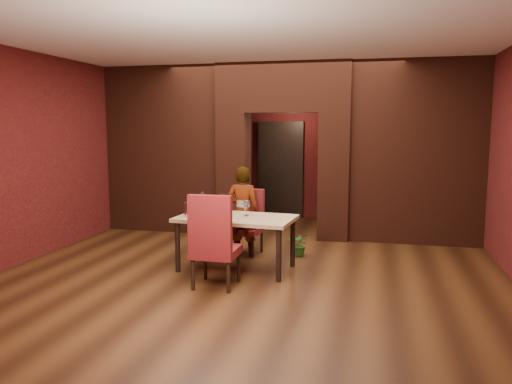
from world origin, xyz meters
The scene contains 24 objects.
floor centered at (0.00, 0.00, 0.00)m, with size 8.00×8.00×0.00m, color #412310.
ceiling centered at (0.00, 0.00, 3.20)m, with size 7.00×8.00×0.04m, color silver.
wall_back centered at (0.00, 4.00, 1.60)m, with size 7.00×0.04×3.20m, color maroon.
wall_front centered at (0.00, -4.00, 1.60)m, with size 7.00×0.04×3.20m, color maroon.
wall_left centered at (-3.50, 0.00, 1.60)m, with size 0.04×8.00×3.20m, color maroon.
pillar_left centered at (-0.95, 2.00, 1.15)m, with size 0.55×0.55×2.30m, color maroon.
pillar_right centered at (0.95, 2.00, 1.15)m, with size 0.55×0.55×2.30m, color maroon.
lintel centered at (0.00, 2.00, 2.75)m, with size 2.45×0.55×0.90m, color maroon.
wing_wall_left centered at (-2.36, 2.00, 1.60)m, with size 2.27×0.35×3.20m, color maroon.
wing_wall_right centered at (2.36, 2.00, 1.60)m, with size 2.27×0.35×3.20m, color maroon.
vent_panel centered at (-0.95, 1.71, 0.55)m, with size 0.40×0.03×0.50m, color brown.
rear_door centered at (-0.40, 3.94, 1.05)m, with size 0.90×0.08×2.10m, color black.
rear_door_frame centered at (-0.40, 3.90, 1.05)m, with size 1.02×0.04×2.22m, color black.
dining_table centered at (-0.25, -0.33, 0.39)m, with size 1.65×0.93×0.77m, color tan.
chair_far centered at (-0.34, 0.53, 0.52)m, with size 0.47×0.47×1.04m, color maroon.
chair_near centered at (-0.30, -1.13, 0.61)m, with size 0.56×0.56×1.22m, color maroon.
person_seated centered at (-0.35, 0.42, 0.72)m, with size 0.52×0.34×1.44m, color white.
wine_glass_a centered at (-0.53, -0.27, 0.87)m, with size 0.08×0.08×0.18m, color white, non-canonical shape.
wine_glass_b centered at (-0.14, -0.20, 0.88)m, with size 0.09×0.09×0.22m, color silver, non-canonical shape.
wine_glass_c centered at (-0.12, -0.30, 0.87)m, with size 0.08×0.08×0.19m, color white, non-canonical shape.
tasting_sheet centered at (-0.37, -0.62, 0.78)m, with size 0.28×0.21×0.00m, color white.
wine_bucket centered at (-0.91, -0.46, 0.87)m, with size 0.16×0.16×0.20m, color #BAB9C1.
water_bottle centered at (-0.80, -0.23, 0.94)m, with size 0.08×0.08×0.33m, color white.
potted_plant centered at (0.53, 0.61, 0.19)m, with size 0.35×0.30×0.38m, color #29611F.
Camera 1 is at (1.65, -7.10, 2.06)m, focal length 35.00 mm.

